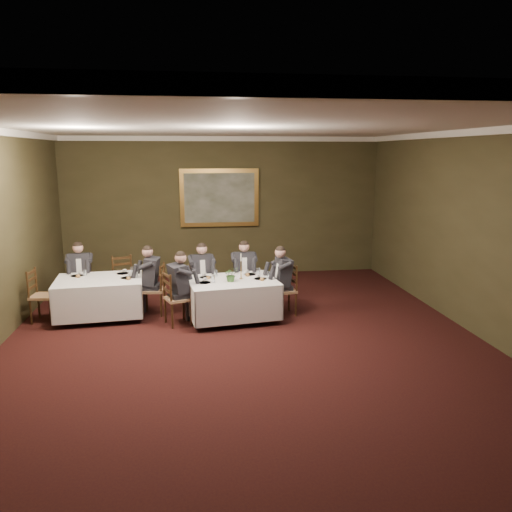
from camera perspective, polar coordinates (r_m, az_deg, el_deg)
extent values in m
plane|color=black|center=(8.31, -1.16, -10.18)|extent=(10.00, 10.00, 0.00)
cube|color=silver|center=(7.73, -1.27, 14.68)|extent=(8.00, 10.00, 0.10)
cube|color=#37321B|center=(12.77, -3.74, 5.62)|extent=(8.00, 0.10, 3.50)
cube|color=#37321B|center=(3.11, 9.51, -14.17)|extent=(8.00, 0.10, 3.50)
cube|color=#37321B|center=(9.18, 24.48, 2.20)|extent=(0.10, 10.00, 3.50)
cube|color=white|center=(12.65, -3.82, 13.23)|extent=(8.00, 0.10, 0.12)
cube|color=white|center=(2.87, 10.39, 18.35)|extent=(8.00, 0.10, 0.12)
cube|color=white|center=(9.06, 25.13, 12.80)|extent=(0.10, 10.00, 0.12)
cube|color=black|center=(9.36, -2.74, -2.96)|extent=(1.71, 1.38, 0.04)
cube|color=white|center=(9.36, -2.74, -2.81)|extent=(1.78, 1.45, 0.02)
cube|color=white|center=(9.45, -2.72, -4.74)|extent=(1.80, 1.47, 0.65)
cube|color=black|center=(9.91, -17.52, -2.68)|extent=(1.62, 1.27, 0.04)
cube|color=white|center=(9.90, -17.53, -2.54)|extent=(1.69, 1.34, 0.02)
cube|color=white|center=(9.98, -17.42, -4.38)|extent=(1.71, 1.36, 0.65)
cube|color=#97724C|center=(10.13, -6.22, -3.31)|extent=(0.50, 0.49, 0.05)
cube|color=black|center=(10.25, -6.45, -1.72)|extent=(0.38, 0.09, 0.54)
cube|color=black|center=(10.04, -6.26, -1.24)|extent=(0.47, 0.38, 0.55)
sphere|color=tan|center=(9.97, -6.31, 0.89)|extent=(0.24, 0.24, 0.21)
cube|color=#97724C|center=(10.31, -1.39, -2.98)|extent=(0.45, 0.43, 0.05)
cube|color=black|center=(10.43, -1.49, -1.42)|extent=(0.38, 0.04, 0.54)
cube|color=black|center=(10.22, -1.40, -0.95)|extent=(0.42, 0.32, 0.55)
sphere|color=tan|center=(10.14, -1.41, 1.15)|extent=(0.21, 0.21, 0.21)
cube|color=#97724C|center=(9.26, -8.94, -4.82)|extent=(0.55, 0.56, 0.05)
cube|color=black|center=(9.14, -10.11, -3.50)|extent=(0.17, 0.36, 0.54)
cube|color=black|center=(9.17, -9.01, -2.58)|extent=(0.44, 0.50, 0.55)
sphere|color=tan|center=(9.08, -9.09, -0.25)|extent=(0.27, 0.27, 0.21)
cube|color=#97724C|center=(9.70, 3.20, -3.94)|extent=(0.48, 0.50, 0.05)
cube|color=black|center=(9.70, 4.27, -2.45)|extent=(0.09, 0.38, 0.54)
cube|color=black|center=(9.61, 3.22, -1.78)|extent=(0.37, 0.46, 0.55)
sphere|color=tan|center=(9.53, 3.25, 0.44)|extent=(0.24, 0.24, 0.21)
cube|color=#97724C|center=(10.80, -19.37, -2.98)|extent=(0.48, 0.46, 0.05)
cube|color=black|center=(10.92, -19.37, -1.49)|extent=(0.38, 0.07, 0.54)
cube|color=black|center=(10.71, -19.51, -1.04)|extent=(0.45, 0.35, 0.55)
sphere|color=tan|center=(10.64, -19.64, 0.96)|extent=(0.23, 0.23, 0.21)
cube|color=#97724C|center=(10.72, -14.81, -2.80)|extent=(0.55, 0.53, 0.05)
cube|color=black|center=(10.85, -15.06, -1.31)|extent=(0.37, 0.14, 0.54)
cube|color=#97724C|center=(9.93, -11.66, -3.80)|extent=(0.48, 0.49, 0.05)
cube|color=black|center=(9.83, -10.64, -2.44)|extent=(0.08, 0.38, 0.54)
cube|color=black|center=(9.83, -11.75, -1.70)|extent=(0.37, 0.46, 0.55)
sphere|color=tan|center=(9.76, -11.84, 0.47)|extent=(0.24, 0.24, 0.21)
cube|color=#97724C|center=(10.11, -23.11, -4.24)|extent=(0.46, 0.48, 0.05)
cube|color=black|center=(10.12, -24.23, -2.88)|extent=(0.07, 0.38, 0.54)
imported|color=#2D5926|center=(9.22, -2.87, -2.04)|extent=(0.30, 0.28, 0.29)
cylinder|color=#A77D33|center=(9.44, -1.72, -2.54)|extent=(0.07, 0.07, 0.02)
cylinder|color=#A77D33|center=(9.40, -1.72, -1.50)|extent=(0.02, 0.02, 0.33)
cylinder|color=white|center=(9.35, -1.73, -0.06)|extent=(0.02, 0.02, 0.15)
cylinder|color=white|center=(9.60, -5.77, -2.38)|extent=(0.25, 0.25, 0.01)
cylinder|color=white|center=(9.74, -5.80, -2.04)|extent=(0.08, 0.08, 0.05)
cylinder|color=white|center=(9.59, -4.76, -1.99)|extent=(0.06, 0.06, 0.14)
cylinder|color=white|center=(10.27, -19.78, -2.09)|extent=(0.25, 0.25, 0.01)
cylinder|color=white|center=(10.41, -19.62, -1.77)|extent=(0.08, 0.08, 0.05)
cylinder|color=white|center=(10.22, -18.87, -1.73)|extent=(0.06, 0.06, 0.14)
cube|color=#DBA250|center=(12.68, -4.20, 6.66)|extent=(1.98, 0.08, 1.45)
cube|color=#464A31|center=(12.63, -4.19, 6.64)|extent=(1.76, 0.01, 1.23)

